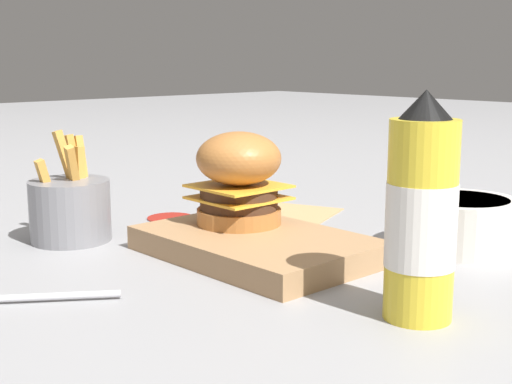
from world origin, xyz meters
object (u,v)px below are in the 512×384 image
(burger, at_px, (239,178))
(side_bowl, at_px, (461,222))
(fries_basket, at_px, (70,208))
(serving_board, at_px, (256,245))
(ketchup_bottle, at_px, (421,216))

(burger, height_order, side_bowl, burger)
(fries_basket, distance_m, side_bowl, 0.49)
(serving_board, distance_m, fries_basket, 0.25)
(ketchup_bottle, xyz_separation_m, side_bowl, (-0.10, 0.24, -0.06))
(serving_board, distance_m, ketchup_bottle, 0.26)
(side_bowl, bearing_deg, ketchup_bottle, -66.72)
(serving_board, distance_m, side_bowl, 0.25)
(burger, relative_size, fries_basket, 0.81)
(serving_board, relative_size, fries_basket, 1.92)
(burger, height_order, ketchup_bottle, ketchup_bottle)
(ketchup_bottle, distance_m, fries_basket, 0.48)
(fries_basket, height_order, side_bowl, fries_basket)
(burger, height_order, fries_basket, burger)
(burger, bearing_deg, side_bowl, 44.27)
(ketchup_bottle, bearing_deg, fries_basket, -168.59)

